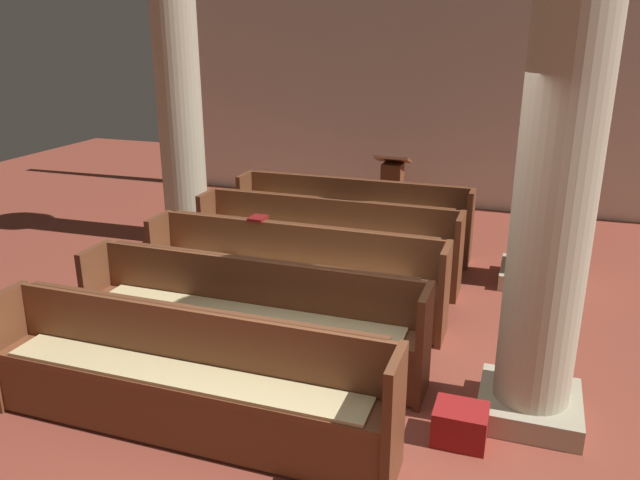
% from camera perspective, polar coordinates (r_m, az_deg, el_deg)
% --- Properties ---
extents(ground_plane, '(19.20, 19.20, 0.00)m').
position_cam_1_polar(ground_plane, '(4.99, 1.12, -14.84)').
color(ground_plane, brown).
extents(back_wall, '(10.00, 0.16, 4.50)m').
position_cam_1_polar(back_wall, '(10.13, 12.28, 15.50)').
color(back_wall, beige).
rests_on(back_wall, ground).
extents(pew_row_0, '(3.03, 0.46, 0.91)m').
position_cam_1_polar(pew_row_0, '(8.05, 2.89, 2.40)').
color(pew_row_0, brown).
rests_on(pew_row_0, ground).
extents(pew_row_1, '(3.03, 0.46, 0.91)m').
position_cam_1_polar(pew_row_1, '(7.10, 0.55, 0.17)').
color(pew_row_1, brown).
rests_on(pew_row_1, ground).
extents(pew_row_2, '(3.03, 0.47, 0.91)m').
position_cam_1_polar(pew_row_2, '(6.19, -2.49, -2.73)').
color(pew_row_2, brown).
rests_on(pew_row_2, ground).
extents(pew_row_3, '(3.03, 0.46, 0.91)m').
position_cam_1_polar(pew_row_3, '(5.32, -6.58, -6.59)').
color(pew_row_3, brown).
rests_on(pew_row_3, ground).
extents(pew_row_4, '(3.03, 0.46, 0.91)m').
position_cam_1_polar(pew_row_4, '(4.52, -12.30, -11.82)').
color(pew_row_4, brown).
rests_on(pew_row_4, ground).
extents(pillar_aisle_side, '(0.83, 0.83, 3.86)m').
position_cam_1_polar(pillar_aisle_side, '(7.09, 20.66, 11.48)').
color(pillar_aisle_side, tan).
rests_on(pillar_aisle_side, ground).
extents(pillar_far_side, '(0.83, 0.83, 3.86)m').
position_cam_1_polar(pillar_far_side, '(8.40, -12.75, 13.18)').
color(pillar_far_side, tan).
rests_on(pillar_far_side, ground).
extents(pillar_aisle_rear, '(0.79, 0.79, 3.86)m').
position_cam_1_polar(pillar_aisle_rear, '(4.39, 21.04, 7.56)').
color(pillar_aisle_rear, tan).
rests_on(pillar_aisle_rear, ground).
extents(lectern, '(0.48, 0.45, 1.08)m').
position_cam_1_polar(lectern, '(9.00, 6.51, 3.81)').
color(lectern, brown).
rests_on(lectern, ground).
extents(hymn_book, '(0.16, 0.20, 0.03)m').
position_cam_1_polar(hymn_book, '(6.39, -5.67, 1.99)').
color(hymn_book, maroon).
rests_on(hymn_book, pew_row_2).
extents(kneeler_box_red, '(0.37, 0.31, 0.26)m').
position_cam_1_polar(kneeler_box_red, '(4.68, 12.61, -16.03)').
color(kneeler_box_red, maroon).
rests_on(kneeler_box_red, ground).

